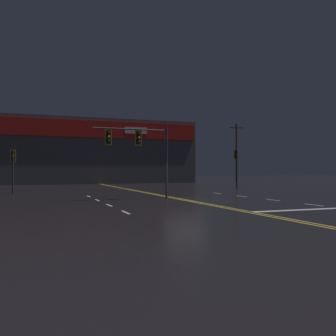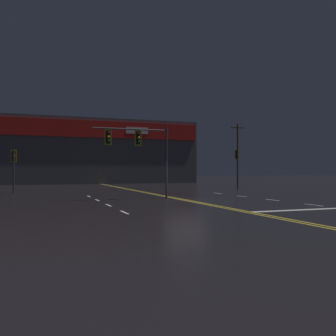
% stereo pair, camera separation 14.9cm
% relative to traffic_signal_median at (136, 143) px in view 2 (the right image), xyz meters
% --- Properties ---
extents(ground_plane, '(200.00, 200.00, 0.00)m').
position_rel_traffic_signal_median_xyz_m(ground_plane, '(2.63, -1.82, -3.58)').
color(ground_plane, black).
extents(road_markings, '(15.15, 60.00, 0.01)m').
position_rel_traffic_signal_median_xyz_m(road_markings, '(3.65, -3.25, -3.57)').
color(road_markings, gold).
rests_on(road_markings, ground).
extents(traffic_signal_median, '(4.91, 0.36, 4.70)m').
position_rel_traffic_signal_median_xyz_m(traffic_signal_median, '(0.00, 0.00, 0.00)').
color(traffic_signal_median, '#38383D').
rests_on(traffic_signal_median, ground).
extents(traffic_signal_corner_northeast, '(0.42, 0.36, 3.96)m').
position_rel_traffic_signal_median_xyz_m(traffic_signal_corner_northeast, '(13.15, 9.79, -0.67)').
color(traffic_signal_corner_northeast, '#38383D').
rests_on(traffic_signal_corner_northeast, ground).
extents(traffic_signal_corner_northwest, '(0.42, 0.36, 3.49)m').
position_rel_traffic_signal_median_xyz_m(traffic_signal_corner_northwest, '(-7.60, 8.98, -1.02)').
color(traffic_signal_corner_northwest, '#38383D').
rests_on(traffic_signal_corner_northwest, ground).
extents(building_backdrop, '(28.39, 10.23, 9.04)m').
position_rel_traffic_signal_median_xyz_m(building_backdrop, '(2.63, 32.74, 0.96)').
color(building_backdrop, '#4C4C51').
rests_on(building_backdrop, ground).
extents(utility_pole_row, '(44.34, 0.26, 10.55)m').
position_rel_traffic_signal_median_xyz_m(utility_pole_row, '(1.03, 27.39, 1.55)').
color(utility_pole_row, '#4C3828').
rests_on(utility_pole_row, ground).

